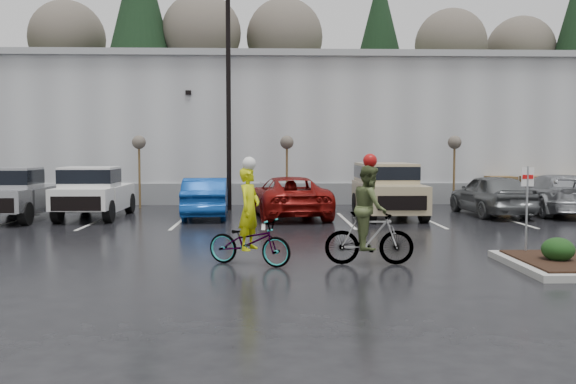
{
  "coord_description": "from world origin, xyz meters",
  "views": [
    {
      "loc": [
        -2.35,
        -13.99,
        2.61
      ],
      "look_at": [
        -1.74,
        4.47,
        1.3
      ],
      "focal_mm": 38.0,
      "sensor_mm": 36.0,
      "label": 1
    }
  ],
  "objects_px": {
    "sapling_east": "(455,146)",
    "car_grey": "(491,194)",
    "sapling_mid": "(287,146)",
    "pallet_stack_a": "(500,190)",
    "fire_lane_sign": "(527,200)",
    "pickup_white": "(97,192)",
    "suv_tan": "(388,190)",
    "car_red": "(289,197)",
    "pallet_stack_c": "(574,190)",
    "car_far_silver": "(555,194)",
    "lamppost": "(228,76)",
    "car_blue": "(206,197)",
    "cyclist_olive": "(369,225)",
    "sapling_west": "(139,146)",
    "pickup_silver": "(20,193)",
    "pallet_stack_b": "(536,190)",
    "cyclist_hivis": "(249,232)"
  },
  "relations": [
    {
      "from": "sapling_west",
      "to": "cyclist_hivis",
      "type": "xyz_separation_m",
      "value": [
        5.23,
        -13.43,
        -1.98
      ]
    },
    {
      "from": "sapling_mid",
      "to": "pickup_silver",
      "type": "xyz_separation_m",
      "value": [
        -10.02,
        -4.23,
        -1.75
      ]
    },
    {
      "from": "car_blue",
      "to": "fire_lane_sign",
      "type": "bearing_deg",
      "value": 130.13
    },
    {
      "from": "sapling_mid",
      "to": "pallet_stack_a",
      "type": "relative_size",
      "value": 2.37
    },
    {
      "from": "pickup_white",
      "to": "car_grey",
      "type": "xyz_separation_m",
      "value": [
        15.31,
        0.17,
        -0.16
      ]
    },
    {
      "from": "pallet_stack_c",
      "to": "lamppost",
      "type": "bearing_deg",
      "value": -172.87
    },
    {
      "from": "pallet_stack_b",
      "to": "suv_tan",
      "type": "distance_m",
      "value": 9.25
    },
    {
      "from": "pickup_silver",
      "to": "car_red",
      "type": "relative_size",
      "value": 0.93
    },
    {
      "from": "fire_lane_sign",
      "to": "pickup_white",
      "type": "bearing_deg",
      "value": 143.92
    },
    {
      "from": "suv_tan",
      "to": "pallet_stack_a",
      "type": "bearing_deg",
      "value": 37.36
    },
    {
      "from": "suv_tan",
      "to": "car_far_silver",
      "type": "distance_m",
      "value": 6.9
    },
    {
      "from": "sapling_mid",
      "to": "cyclist_olive",
      "type": "xyz_separation_m",
      "value": [
        1.44,
        -13.44,
        -1.83
      ]
    },
    {
      "from": "car_blue",
      "to": "car_far_silver",
      "type": "xyz_separation_m",
      "value": [
        13.87,
        0.59,
        0.04
      ]
    },
    {
      "from": "pallet_stack_a",
      "to": "car_grey",
      "type": "bearing_deg",
      "value": -115.21
    },
    {
      "from": "pallet_stack_c",
      "to": "car_far_silver",
      "type": "height_order",
      "value": "car_far_silver"
    },
    {
      "from": "car_blue",
      "to": "suv_tan",
      "type": "distance_m",
      "value": 7.0
    },
    {
      "from": "sapling_east",
      "to": "fire_lane_sign",
      "type": "distance_m",
      "value": 13.06
    },
    {
      "from": "car_blue",
      "to": "cyclist_hivis",
      "type": "distance_m",
      "value": 9.95
    },
    {
      "from": "cyclist_olive",
      "to": "car_grey",
      "type": "bearing_deg",
      "value": -29.83
    },
    {
      "from": "lamppost",
      "to": "car_red",
      "type": "bearing_deg",
      "value": -47.21
    },
    {
      "from": "car_far_silver",
      "to": "lamppost",
      "type": "bearing_deg",
      "value": -3.57
    },
    {
      "from": "pickup_silver",
      "to": "car_blue",
      "type": "height_order",
      "value": "pickup_silver"
    },
    {
      "from": "sapling_west",
      "to": "pickup_silver",
      "type": "bearing_deg",
      "value": -129.8
    },
    {
      "from": "pallet_stack_a",
      "to": "pickup_white",
      "type": "height_order",
      "value": "pickup_white"
    },
    {
      "from": "lamppost",
      "to": "fire_lane_sign",
      "type": "bearing_deg",
      "value": -56.54
    },
    {
      "from": "lamppost",
      "to": "cyclist_hivis",
      "type": "distance_m",
      "value": 13.43
    },
    {
      "from": "sapling_west",
      "to": "car_red",
      "type": "relative_size",
      "value": 0.57
    },
    {
      "from": "car_red",
      "to": "pickup_white",
      "type": "bearing_deg",
      "value": -8.08
    },
    {
      "from": "sapling_east",
      "to": "pallet_stack_c",
      "type": "bearing_deg",
      "value": 9.46
    },
    {
      "from": "sapling_west",
      "to": "cyclist_olive",
      "type": "relative_size",
      "value": 1.28
    },
    {
      "from": "sapling_west",
      "to": "car_red",
      "type": "height_order",
      "value": "sapling_west"
    },
    {
      "from": "sapling_east",
      "to": "fire_lane_sign",
      "type": "height_order",
      "value": "sapling_east"
    },
    {
      "from": "car_grey",
      "to": "sapling_east",
      "type": "bearing_deg",
      "value": -86.12
    },
    {
      "from": "pickup_silver",
      "to": "car_far_silver",
      "type": "relative_size",
      "value": 0.94
    },
    {
      "from": "sapling_mid",
      "to": "car_blue",
      "type": "xyz_separation_m",
      "value": [
        -3.22,
        -3.68,
        -1.97
      ]
    },
    {
      "from": "sapling_mid",
      "to": "cyclist_hivis",
      "type": "xyz_separation_m",
      "value": [
        -1.27,
        -13.43,
        -1.98
      ]
    },
    {
      "from": "cyclist_hivis",
      "to": "cyclist_olive",
      "type": "relative_size",
      "value": 0.97
    },
    {
      "from": "sapling_west",
      "to": "car_blue",
      "type": "relative_size",
      "value": 0.69
    },
    {
      "from": "sapling_mid",
      "to": "cyclist_hivis",
      "type": "distance_m",
      "value": 13.63
    },
    {
      "from": "sapling_east",
      "to": "cyclist_hivis",
      "type": "distance_m",
      "value": 16.16
    },
    {
      "from": "car_red",
      "to": "pallet_stack_c",
      "type": "bearing_deg",
      "value": -168.45
    },
    {
      "from": "pickup_white",
      "to": "car_far_silver",
      "type": "relative_size",
      "value": 0.94
    },
    {
      "from": "sapling_mid",
      "to": "pallet_stack_a",
      "type": "distance_m",
      "value": 10.26
    },
    {
      "from": "pickup_white",
      "to": "car_blue",
      "type": "relative_size",
      "value": 1.13
    },
    {
      "from": "pallet_stack_c",
      "to": "cyclist_olive",
      "type": "height_order",
      "value": "cyclist_olive"
    },
    {
      "from": "suv_tan",
      "to": "cyclist_olive",
      "type": "relative_size",
      "value": 2.04
    },
    {
      "from": "car_red",
      "to": "sapling_east",
      "type": "bearing_deg",
      "value": -161.59
    },
    {
      "from": "sapling_east",
      "to": "car_grey",
      "type": "relative_size",
      "value": 0.67
    },
    {
      "from": "lamppost",
      "to": "suv_tan",
      "type": "bearing_deg",
      "value": -23.67
    },
    {
      "from": "suv_tan",
      "to": "car_red",
      "type": "bearing_deg",
      "value": 178.44
    }
  ]
}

